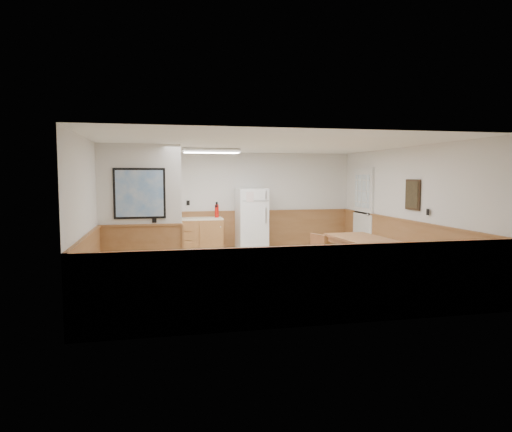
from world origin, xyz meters
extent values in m
plane|color=beige|center=(0.00, 0.00, 0.00)|extent=(6.00, 6.00, 0.00)
cube|color=white|center=(0.00, 0.00, 2.50)|extent=(6.00, 6.00, 0.02)
cube|color=silver|center=(0.00, 3.00, 1.25)|extent=(6.00, 0.02, 2.50)
cube|color=silver|center=(3.00, 0.00, 1.25)|extent=(0.02, 6.00, 2.50)
cube|color=silver|center=(-3.00, 0.00, 1.25)|extent=(0.02, 6.00, 2.50)
cube|color=#9C693E|center=(0.00, 2.98, 0.50)|extent=(6.00, 0.04, 1.00)
cube|color=#9C693E|center=(2.98, 0.00, 0.50)|extent=(0.04, 6.00, 1.00)
cube|color=#9C693E|center=(-2.98, 0.00, 0.50)|extent=(0.04, 6.00, 1.00)
cube|color=silver|center=(-2.25, 0.20, 1.75)|extent=(1.50, 0.15, 1.50)
cube|color=#9C693E|center=(-2.25, 0.20, 0.50)|extent=(1.50, 0.17, 1.00)
cube|color=black|center=(-2.25, 0.10, 1.60)|extent=(0.92, 0.03, 0.92)
cube|color=silver|center=(-2.25, 0.09, 1.60)|extent=(0.84, 0.01, 0.84)
cube|color=#A16939|center=(-1.10, 2.68, 0.43)|extent=(1.40, 0.60, 0.86)
cube|color=#A16939|center=(-2.57, 2.68, 0.43)|extent=(0.06, 0.60, 0.86)
cube|color=#A16939|center=(-1.83, 2.68, 0.43)|extent=(0.06, 0.60, 0.86)
cube|color=#F0E6CA|center=(-1.50, 2.68, 0.88)|extent=(2.20, 0.60, 0.04)
cube|color=#F0E6CA|center=(-1.50, 2.98, 0.95)|extent=(2.20, 0.02, 0.10)
cube|color=silver|center=(2.97, 1.90, 1.02)|extent=(0.05, 1.02, 2.15)
cube|color=silver|center=(2.96, 1.90, 1.02)|extent=(0.04, 0.90, 2.05)
cube|color=silver|center=(2.94, 1.90, 1.55)|extent=(0.02, 0.76, 0.80)
cube|color=silver|center=(-2.10, 2.98, 1.55)|extent=(0.80, 0.03, 1.00)
cube|color=white|center=(-2.10, 2.96, 1.55)|extent=(0.70, 0.01, 0.90)
cube|color=#2F2012|center=(2.97, -0.30, 1.55)|extent=(0.03, 0.50, 0.60)
cube|color=black|center=(2.95, -0.30, 1.55)|extent=(0.01, 0.42, 0.52)
cube|color=silver|center=(-0.80, 1.30, 2.45)|extent=(1.20, 0.30, 0.08)
cube|color=white|center=(-0.80, 1.30, 2.40)|extent=(1.15, 0.25, 0.01)
cube|color=white|center=(0.34, 2.63, 0.81)|extent=(0.73, 0.72, 1.61)
cube|color=silver|center=(0.62, 2.27, 1.47)|extent=(0.03, 0.02, 0.21)
cube|color=silver|center=(0.62, 2.27, 0.97)|extent=(0.03, 0.02, 0.38)
cube|color=olive|center=(1.86, -0.51, 0.72)|extent=(0.97, 1.80, 0.05)
cube|color=olive|center=(1.86, -0.51, 0.65)|extent=(0.86, 1.70, 0.10)
cube|color=olive|center=(1.52, -1.35, 0.35)|extent=(0.07, 0.07, 0.70)
cube|color=olive|center=(1.44, 0.29, 0.35)|extent=(0.07, 0.07, 0.70)
cube|color=olive|center=(2.28, -1.31, 0.35)|extent=(0.07, 0.07, 0.70)
cube|color=olive|center=(2.20, 0.33, 0.35)|extent=(0.07, 0.07, 0.70)
cube|color=olive|center=(2.80, -0.51, 0.42)|extent=(0.50, 1.59, 0.05)
cube|color=olive|center=(2.80, -1.24, 0.20)|extent=(0.33, 0.09, 0.40)
cube|color=olive|center=(2.80, 0.22, 0.20)|extent=(0.33, 0.09, 0.40)
cube|color=olive|center=(1.10, -0.48, 0.42)|extent=(0.52, 0.52, 0.06)
cube|color=#0F4B47|center=(1.10, -0.48, 0.47)|extent=(0.47, 0.47, 0.03)
cube|color=olive|center=(0.94, -0.53, 0.65)|extent=(0.18, 0.41, 0.40)
cube|color=#0F4B47|center=(0.77, -0.59, 0.65)|extent=(0.13, 0.34, 0.34)
cube|color=olive|center=(0.99, -0.70, 0.20)|extent=(0.05, 0.05, 0.39)
cube|color=olive|center=(0.88, -0.37, 0.20)|extent=(0.05, 0.05, 0.39)
cube|color=olive|center=(1.33, -0.59, 0.20)|extent=(0.05, 0.05, 0.39)
cube|color=olive|center=(1.22, -0.25, 0.20)|extent=(0.05, 0.05, 0.39)
cylinder|color=red|center=(-0.52, 2.72, 1.06)|extent=(0.12, 0.12, 0.31)
cylinder|color=black|center=(-0.52, 2.72, 1.25)|extent=(0.05, 0.05, 0.07)
cylinder|color=#167D29|center=(-2.33, 2.65, 1.00)|extent=(0.07, 0.07, 0.19)
camera|label=1|loc=(-1.92, -8.40, 1.91)|focal=32.00mm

